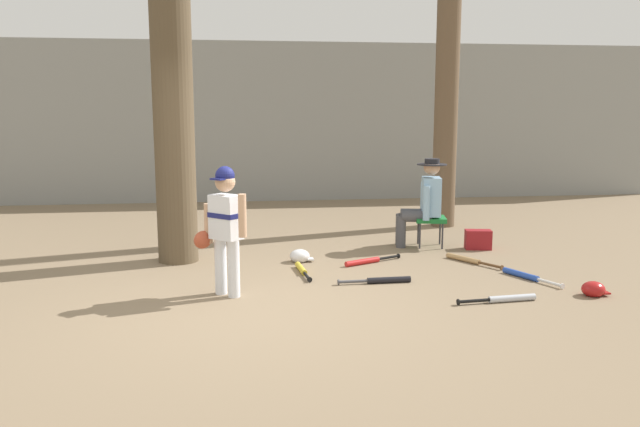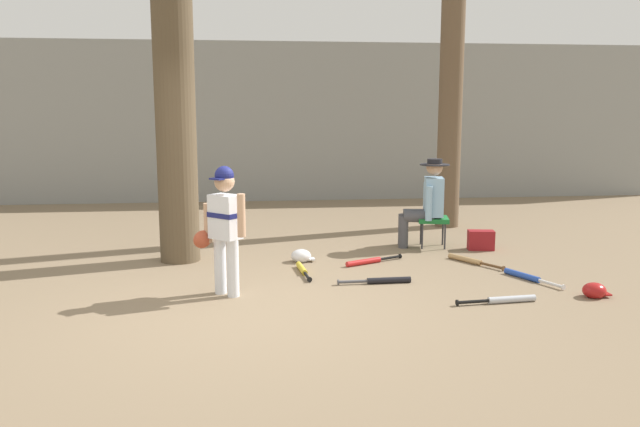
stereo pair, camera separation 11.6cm
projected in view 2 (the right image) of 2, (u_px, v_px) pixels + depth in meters
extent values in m
plane|color=#7F6B51|center=(249.00, 309.00, 5.95)|extent=(60.00, 60.00, 0.00)
cube|color=gray|center=(247.00, 122.00, 12.94)|extent=(18.00, 0.36, 3.20)
cylinder|color=brown|center=(172.00, 5.00, 7.41)|extent=(0.48, 0.48, 6.11)
cone|color=brown|center=(181.00, 260.00, 7.90)|extent=(0.65, 0.65, 0.29)
cylinder|color=brown|center=(453.00, 38.00, 9.76)|extent=(0.37, 0.37, 5.89)
cone|color=brown|center=(446.00, 226.00, 10.24)|extent=(0.53, 0.53, 0.22)
cylinder|color=white|center=(233.00, 268.00, 6.33)|extent=(0.12, 0.12, 0.58)
cylinder|color=white|center=(220.00, 265.00, 6.43)|extent=(0.12, 0.12, 0.58)
cube|color=white|center=(225.00, 217.00, 6.30)|extent=(0.36, 0.35, 0.44)
cube|color=navy|center=(225.00, 215.00, 6.29)|extent=(0.37, 0.36, 0.05)
sphere|color=tan|center=(224.00, 182.00, 6.24)|extent=(0.20, 0.20, 0.20)
sphere|color=navy|center=(224.00, 176.00, 6.23)|extent=(0.19, 0.19, 0.19)
cube|color=navy|center=(218.00, 179.00, 6.16)|extent=(0.17, 0.17, 0.02)
cylinder|color=tan|center=(241.00, 215.00, 6.13)|extent=(0.11, 0.11, 0.42)
cylinder|color=tan|center=(208.00, 223.00, 6.40)|extent=(0.11, 0.11, 0.40)
ellipsoid|color=#AD472D|center=(203.00, 239.00, 6.39)|extent=(0.24, 0.24, 0.18)
cube|color=#196B2D|center=(433.00, 219.00, 8.62)|extent=(0.47, 0.47, 0.06)
cylinder|color=#333338|center=(422.00, 235.00, 8.51)|extent=(0.02, 0.02, 0.38)
cylinder|color=#333338|center=(421.00, 231.00, 8.81)|extent=(0.02, 0.02, 0.38)
cylinder|color=#333338|center=(445.00, 235.00, 8.49)|extent=(0.02, 0.02, 0.38)
cylinder|color=#333338|center=(443.00, 231.00, 8.78)|extent=(0.02, 0.02, 0.38)
cylinder|color=#47474C|center=(403.00, 232.00, 8.58)|extent=(0.13, 0.13, 0.43)
cylinder|color=#47474C|center=(403.00, 229.00, 8.78)|extent=(0.13, 0.13, 0.43)
cylinder|color=#47474C|center=(419.00, 217.00, 8.53)|extent=(0.42, 0.23, 0.15)
cylinder|color=#47474C|center=(418.00, 214.00, 8.72)|extent=(0.42, 0.23, 0.15)
cube|color=#8CB7D8|center=(434.00, 197.00, 8.57)|extent=(0.31, 0.40, 0.52)
cylinder|color=#8CB7D8|center=(429.00, 203.00, 8.37)|extent=(0.11, 0.11, 0.46)
cylinder|color=#8CB7D8|center=(426.00, 199.00, 8.80)|extent=(0.11, 0.11, 0.46)
sphere|color=tan|center=(435.00, 167.00, 8.50)|extent=(0.22, 0.22, 0.22)
cylinder|color=#232328|center=(435.00, 165.00, 8.50)|extent=(0.40, 0.40, 0.02)
cylinder|color=#232328|center=(435.00, 162.00, 8.49)|extent=(0.20, 0.20, 0.09)
cube|color=maroon|center=(481.00, 240.00, 8.48)|extent=(0.37, 0.24, 0.26)
cylinder|color=red|center=(364.00, 262.00, 7.67)|extent=(0.47, 0.27, 0.07)
cylinder|color=black|center=(390.00, 258.00, 7.89)|extent=(0.31, 0.17, 0.03)
cylinder|color=black|center=(400.00, 256.00, 7.97)|extent=(0.04, 0.06, 0.06)
cylinder|color=#2347AD|center=(522.00, 275.00, 7.05)|extent=(0.25, 0.47, 0.07)
cylinder|color=silver|center=(551.00, 284.00, 6.71)|extent=(0.16, 0.31, 0.03)
cylinder|color=silver|center=(563.00, 287.00, 6.57)|extent=(0.06, 0.04, 0.06)
cylinder|color=black|center=(389.00, 280.00, 6.85)|extent=(0.48, 0.08, 0.07)
cylinder|color=#4C4C51|center=(353.00, 282.00, 6.79)|extent=(0.32, 0.04, 0.03)
cylinder|color=#4C4C51|center=(338.00, 282.00, 6.77)|extent=(0.02, 0.06, 0.06)
cylinder|color=#B7BCC6|center=(512.00, 299.00, 6.16)|extent=(0.49, 0.11, 0.07)
cylinder|color=black|center=(473.00, 302.00, 6.08)|extent=(0.32, 0.06, 0.03)
cylinder|color=black|center=(457.00, 303.00, 6.05)|extent=(0.02, 0.06, 0.06)
cylinder|color=yellow|center=(302.00, 268.00, 7.36)|extent=(0.10, 0.43, 0.07)
cylinder|color=black|center=(307.00, 276.00, 7.01)|extent=(0.06, 0.29, 0.03)
cylinder|color=black|center=(310.00, 280.00, 6.87)|extent=(0.06, 0.02, 0.06)
cylinder|color=tan|center=(465.00, 259.00, 7.81)|extent=(0.31, 0.46, 0.07)
cylinder|color=brown|center=(492.00, 266.00, 7.49)|extent=(0.19, 0.30, 0.03)
cylinder|color=brown|center=(503.00, 268.00, 7.36)|extent=(0.06, 0.04, 0.06)
ellipsoid|color=silver|center=(301.00, 256.00, 7.81)|extent=(0.25, 0.22, 0.17)
cube|color=silver|center=(311.00, 259.00, 7.83)|extent=(0.10, 0.12, 0.02)
ellipsoid|color=#A81919|center=(594.00, 291.00, 6.33)|extent=(0.23, 0.21, 0.16)
cube|color=#A81919|center=(605.00, 294.00, 6.35)|extent=(0.10, 0.12, 0.02)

